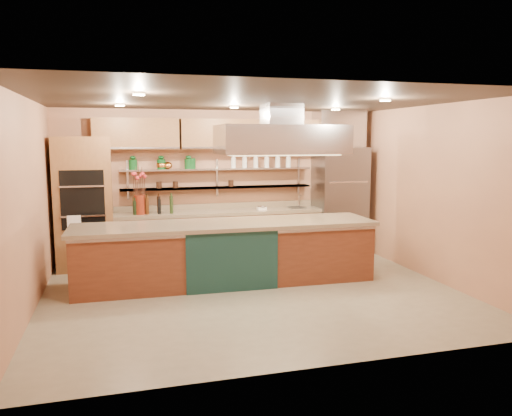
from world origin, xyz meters
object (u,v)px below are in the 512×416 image
object	(u,v)px
copper_kettle	(168,165)
green_canister	(191,164)
refrigerator	(340,201)
kitchen_scale	(262,207)
island	(226,253)
flower_vase	(140,205)

from	to	relation	value
copper_kettle	green_canister	xyz separation A→B (m)	(0.43, 0.00, 0.03)
refrigerator	green_canister	bearing A→B (deg)	175.46
copper_kettle	kitchen_scale	bearing A→B (deg)	-7.25
refrigerator	kitchen_scale	world-z (taller)	refrigerator
island	kitchen_scale	size ratio (longest dim) A/B	27.71
refrigerator	flower_vase	size ratio (longest dim) A/B	6.06
island	copper_kettle	bearing A→B (deg)	113.96
island	copper_kettle	distance (m)	2.26
refrigerator	island	distance (m)	3.06
flower_vase	copper_kettle	world-z (taller)	copper_kettle
island	green_canister	size ratio (longest dim) A/B	24.14
flower_vase	kitchen_scale	distance (m)	2.26
kitchen_scale	flower_vase	bearing A→B (deg)	164.44
refrigerator	green_canister	world-z (taller)	refrigerator
flower_vase	green_canister	bearing A→B (deg)	12.88
island	green_canister	distance (m)	2.18
island	copper_kettle	size ratio (longest dim) A/B	27.55
copper_kettle	green_canister	world-z (taller)	green_canister
island	flower_vase	size ratio (longest dim) A/B	13.31
kitchen_scale	green_canister	bearing A→B (deg)	154.81
refrigerator	island	world-z (taller)	refrigerator
refrigerator	copper_kettle	world-z (taller)	refrigerator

